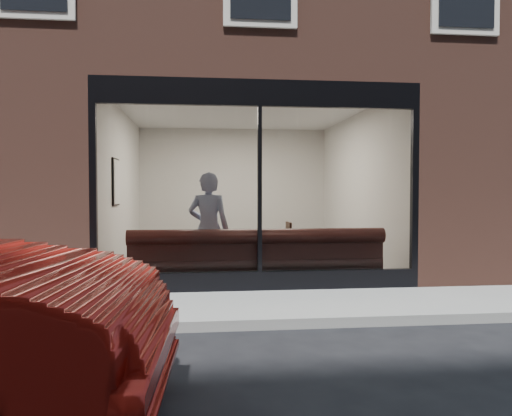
{
  "coord_description": "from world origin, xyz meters",
  "views": [
    {
      "loc": [
        -0.89,
        -5.45,
        1.53
      ],
      "look_at": [
        -0.02,
        2.4,
        1.25
      ],
      "focal_mm": 35.0,
      "sensor_mm": 36.0,
      "label": 1
    }
  ],
  "objects": [
    {
      "name": "person",
      "position": [
        -0.76,
        2.67,
        0.91
      ],
      "size": [
        0.74,
        0.57,
        1.83
      ],
      "primitive_type": "imported",
      "rotation": [
        0.0,
        0.0,
        2.93
      ],
      "color": "#9DACD5",
      "rests_on": "cafe_floor"
    },
    {
      "name": "cafe_wall_right",
      "position": [
        2.49,
        5.0,
        1.6
      ],
      "size": [
        0.0,
        6.0,
        6.0
      ],
      "primitive_type": "plane",
      "rotation": [
        1.57,
        0.0,
        -1.57
      ],
      "color": "silver",
      "rests_on": "ground"
    },
    {
      "name": "cafe_wall_back",
      "position": [
        0.0,
        7.99,
        1.6
      ],
      "size": [
        5.0,
        0.0,
        5.0
      ],
      "primitive_type": "plane",
      "rotation": [
        1.57,
        0.0,
        0.0
      ],
      "color": "silver",
      "rests_on": "ground"
    },
    {
      "name": "wall_poster",
      "position": [
        -2.45,
        4.12,
        1.69
      ],
      "size": [
        0.02,
        0.62,
        0.82
      ],
      "primitive_type": "cube",
      "color": "white",
      "rests_on": "cafe_wall_left"
    },
    {
      "name": "storefront_glass",
      "position": [
        0.0,
        2.02,
        1.55
      ],
      "size": [
        4.8,
        0.0,
        4.8
      ],
      "primitive_type": "plane",
      "rotation": [
        1.57,
        0.0,
        0.0
      ],
      "color": "white",
      "rests_on": "storefront_kick"
    },
    {
      "name": "storefront_kick",
      "position": [
        0.0,
        2.05,
        0.15
      ],
      "size": [
        5.0,
        0.1,
        0.3
      ],
      "primitive_type": "cube",
      "color": "black",
      "rests_on": "ground"
    },
    {
      "name": "host_building_pier_right",
      "position": [
        3.75,
        8.0,
        1.6
      ],
      "size": [
        2.5,
        12.0,
        3.2
      ],
      "primitive_type": "cube",
      "color": "brown",
      "rests_on": "ground"
    },
    {
      "name": "cafe_chair_left",
      "position": [
        -0.83,
        3.78,
        0.24
      ],
      "size": [
        0.49,
        0.49,
        0.04
      ],
      "primitive_type": "cube",
      "rotation": [
        0.0,
        0.0,
        3.06
      ],
      "color": "black",
      "rests_on": "cafe_floor"
    },
    {
      "name": "storefront_header",
      "position": [
        0.0,
        2.05,
        3.0
      ],
      "size": [
        5.0,
        0.1,
        0.4
      ],
      "primitive_type": "cube",
      "color": "black",
      "rests_on": "host_building_upper"
    },
    {
      "name": "cafe_floor",
      "position": [
        0.0,
        5.0,
        0.02
      ],
      "size": [
        6.0,
        6.0,
        0.0
      ],
      "primitive_type": "plane",
      "color": "#2D2D30",
      "rests_on": "ground"
    },
    {
      "name": "sidewalk_near",
      "position": [
        0.0,
        1.0,
        0.01
      ],
      "size": [
        40.0,
        2.0,
        0.01
      ],
      "primitive_type": "cube",
      "color": "gray",
      "rests_on": "ground"
    },
    {
      "name": "kerb_near",
      "position": [
        0.0,
        -0.05,
        0.06
      ],
      "size": [
        40.0,
        0.1,
        0.12
      ],
      "primitive_type": "cube",
      "color": "gray",
      "rests_on": "ground"
    },
    {
      "name": "cafe_table_left",
      "position": [
        -1.48,
        3.0,
        0.74
      ],
      "size": [
        0.85,
        0.85,
        0.04
      ],
      "primitive_type": "cube",
      "rotation": [
        0.0,
        0.0,
        0.35
      ],
      "color": "black",
      "rests_on": "cafe_floor"
    },
    {
      "name": "storefront_mullion",
      "position": [
        0.0,
        2.05,
        1.55
      ],
      "size": [
        0.06,
        0.1,
        2.5
      ],
      "primitive_type": "cube",
      "color": "black",
      "rests_on": "storefront_kick"
    },
    {
      "name": "host_building_backfill",
      "position": [
        0.0,
        11.0,
        1.6
      ],
      "size": [
        5.0,
        6.0,
        3.2
      ],
      "primitive_type": "cube",
      "color": "brown",
      "rests_on": "ground"
    },
    {
      "name": "banquette",
      "position": [
        0.0,
        2.45,
        0.23
      ],
      "size": [
        4.0,
        0.55,
        0.45
      ],
      "primitive_type": "cube",
      "color": "#3E1816",
      "rests_on": "cafe_floor"
    },
    {
      "name": "host_building_pier_left",
      "position": [
        -3.75,
        8.0,
        1.6
      ],
      "size": [
        2.5,
        12.0,
        3.2
      ],
      "primitive_type": "cube",
      "color": "brown",
      "rests_on": "ground"
    },
    {
      "name": "cafe_table_right",
      "position": [
        1.02,
        3.31,
        0.74
      ],
      "size": [
        0.83,
        0.83,
        0.04
      ],
      "primitive_type": "cube",
      "rotation": [
        0.0,
        0.0,
        0.23
      ],
      "color": "black",
      "rests_on": "cafe_floor"
    },
    {
      "name": "cafe_chair_right",
      "position": [
        0.53,
        3.59,
        0.24
      ],
      "size": [
        0.43,
        0.43,
        0.04
      ],
      "primitive_type": "cube",
      "rotation": [
        0.0,
        0.0,
        3.15
      ],
      "color": "black",
      "rests_on": "cafe_floor"
    },
    {
      "name": "cafe_ceiling",
      "position": [
        0.0,
        5.0,
        3.19
      ],
      "size": [
        6.0,
        6.0,
        0.0
      ],
      "primitive_type": "plane",
      "rotation": [
        3.14,
        0.0,
        0.0
      ],
      "color": "white",
      "rests_on": "host_building_upper"
    },
    {
      "name": "cafe_wall_left",
      "position": [
        -2.49,
        5.0,
        1.6
      ],
      "size": [
        0.0,
        6.0,
        6.0
      ],
      "primitive_type": "plane",
      "rotation": [
        1.57,
        0.0,
        1.57
      ],
      "color": "silver",
      "rests_on": "ground"
    },
    {
      "name": "ground",
      "position": [
        0.0,
        0.0,
        0.0
      ],
      "size": [
        120.0,
        120.0,
        0.0
      ],
      "primitive_type": "plane",
      "color": "black",
      "rests_on": "ground"
    }
  ]
}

